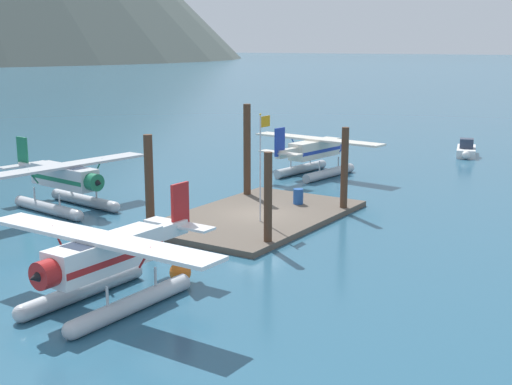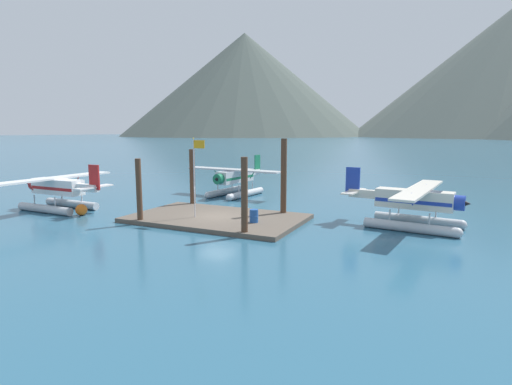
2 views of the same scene
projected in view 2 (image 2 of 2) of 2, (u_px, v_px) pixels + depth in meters
The scene contains 13 objects.
ground_plane at pixel (217, 220), 29.31m from camera, with size 1200.00×1200.00×0.00m, color #285670.
dock_platform at pixel (217, 218), 29.28m from camera, with size 12.18×7.41×0.30m, color brown.
piling_near_left at pixel (139, 192), 27.79m from camera, with size 0.39×0.39×4.51m, color #4C3323.
piling_near_right at pixel (244, 197), 24.37m from camera, with size 0.40×0.40×4.84m, color #4C3323.
piling_far_left at pixel (192, 178), 34.11m from camera, with size 0.46×0.46×4.86m, color #4C3323.
piling_far_right at pixel (284, 178), 30.12m from camera, with size 0.44×0.44×5.82m, color #4C3323.
flagpole at pixel (196, 168), 28.32m from camera, with size 0.95×0.10×5.60m.
fuel_drum at pixel (254, 216), 27.19m from camera, with size 0.62×0.62×0.88m.
mooring_buoy at pixel (81, 210), 30.91m from camera, with size 0.87×0.87×0.87m, color orange.
mountain_ridge_west_peak at pixel (245, 85), 515.40m from camera, with size 309.67×309.67×127.32m.
seaplane_white_port_aft at pixel (58, 191), 32.78m from camera, with size 7.98×10.43×3.84m.
seaplane_silver_bow_left at pixel (235, 180), 40.10m from camera, with size 10.49×7.95×3.84m.
seaplane_cream_stbd_fwd at pixel (414, 205), 26.63m from camera, with size 7.95×10.49×3.84m.
Camera 2 is at (14.75, -24.76, 6.35)m, focal length 28.59 mm.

